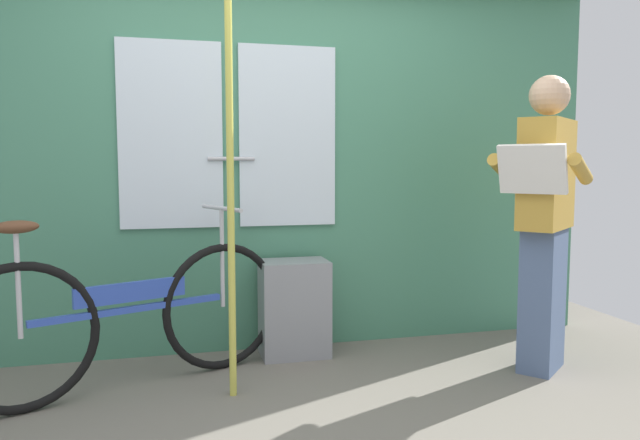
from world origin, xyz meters
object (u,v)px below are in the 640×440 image
object	(u,v)px
trash_bin_by_wall	(294,308)
handrail_pole	(230,167)
passenger_reading_newspaper	(545,217)
bicycle_near_door	(130,316)

from	to	relation	value
trash_bin_by_wall	handrail_pole	xyz separation A→B (m)	(-0.43, -0.55, 0.86)
trash_bin_by_wall	handrail_pole	size ratio (longest dim) A/B	0.25
passenger_reading_newspaper	trash_bin_by_wall	world-z (taller)	passenger_reading_newspaper
trash_bin_by_wall	handrail_pole	world-z (taller)	handrail_pole
trash_bin_by_wall	passenger_reading_newspaper	bearing A→B (deg)	-24.54
bicycle_near_door	trash_bin_by_wall	bearing A→B (deg)	-2.67
passenger_reading_newspaper	handrail_pole	size ratio (longest dim) A/B	0.72
bicycle_near_door	trash_bin_by_wall	distance (m)	0.99
bicycle_near_door	handrail_pole	world-z (taller)	handrail_pole
bicycle_near_door	trash_bin_by_wall	xyz separation A→B (m)	(0.92, 0.34, -0.09)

